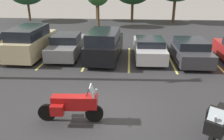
{
  "coord_description": "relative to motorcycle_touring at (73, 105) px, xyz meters",
  "views": [
    {
      "loc": [
        0.92,
        -7.81,
        4.73
      ],
      "look_at": [
        0.22,
        1.65,
        0.98
      ],
      "focal_mm": 36.75,
      "sensor_mm": 36.0,
      "label": 1
    }
  ],
  "objects": [
    {
      "name": "motorcycle_touring",
      "position": [
        0.0,
        0.0,
        0.0
      ],
      "size": [
        2.33,
        0.9,
        1.41
      ],
      "color": "black",
      "rests_on": "ground"
    },
    {
      "name": "car_grey",
      "position": [
        -2.14,
        7.43,
        0.05
      ],
      "size": [
        1.86,
        4.44,
        1.47
      ],
      "color": "slate",
      "rests_on": "ground"
    },
    {
      "name": "car_champagne",
      "position": [
        -4.4,
        7.1,
        0.33
      ],
      "size": [
        1.96,
        4.65,
        1.99
      ],
      "color": "#C1B289",
      "rests_on": "ground"
    },
    {
      "name": "parking_stripes",
      "position": [
        0.66,
        7.11,
        -0.66
      ],
      "size": [
        18.39,
        4.83,
        0.01
      ],
      "color": "#EAE066",
      "rests_on": "ground"
    },
    {
      "name": "car_charcoal",
      "position": [
        5.63,
        7.0,
        0.02
      ],
      "size": [
        1.99,
        4.5,
        1.41
      ],
      "color": "#38383D",
      "rests_on": "ground"
    },
    {
      "name": "car_silver",
      "position": [
        3.2,
        7.24,
        0.03
      ],
      "size": [
        1.88,
        4.37,
        1.38
      ],
      "color": "#B7B7BC",
      "rests_on": "ground"
    },
    {
      "name": "car_black",
      "position": [
        0.4,
        6.86,
        0.28
      ],
      "size": [
        2.15,
        4.55,
        1.9
      ],
      "color": "black",
      "rests_on": "ground"
    },
    {
      "name": "motorcycle_second",
      "position": [
        4.76,
        -0.66,
        -0.0
      ],
      "size": [
        1.43,
        1.86,
        1.39
      ],
      "color": "black",
      "rests_on": "ground"
    },
    {
      "name": "ground",
      "position": [
        0.97,
        0.93,
        -0.71
      ],
      "size": [
        44.0,
        44.0,
        0.1
      ],
      "primitive_type": "cube",
      "color": "#2D2D30"
    }
  ]
}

